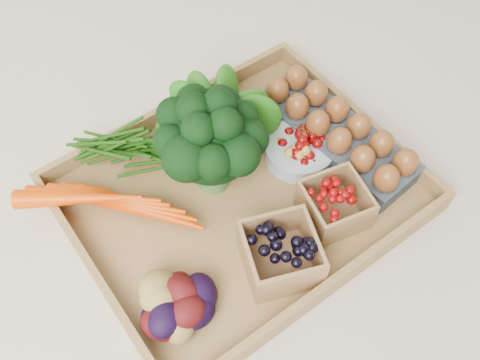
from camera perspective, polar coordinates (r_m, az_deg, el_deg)
ground at (r=0.93m, az=0.00°, el=-2.07°), size 4.00×4.00×0.00m
tray at (r=0.92m, az=0.00°, el=-1.83°), size 0.55×0.45×0.01m
carrots at (r=0.89m, az=-12.34°, el=-2.41°), size 0.22×0.16×0.05m
lettuce at (r=0.93m, az=-2.42°, el=6.88°), size 0.14×0.14×0.14m
broccoli at (r=0.87m, az=-3.02°, el=2.45°), size 0.18×0.18×0.14m
cherry_bowl at (r=0.95m, az=6.35°, el=3.13°), size 0.12×0.12×0.03m
egg_carton at (r=0.98m, az=10.17°, el=4.61°), size 0.14×0.32×0.04m
potatoes at (r=0.79m, az=-7.20°, el=-13.07°), size 0.15×0.15×0.08m
punnet_blackberry at (r=0.82m, az=4.34°, el=-7.87°), size 0.14×0.14×0.07m
punnet_raspberry at (r=0.88m, az=10.08°, el=-2.58°), size 0.12×0.12×0.07m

